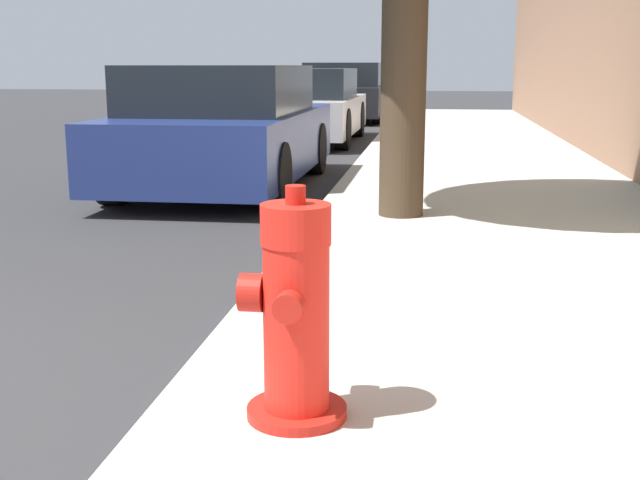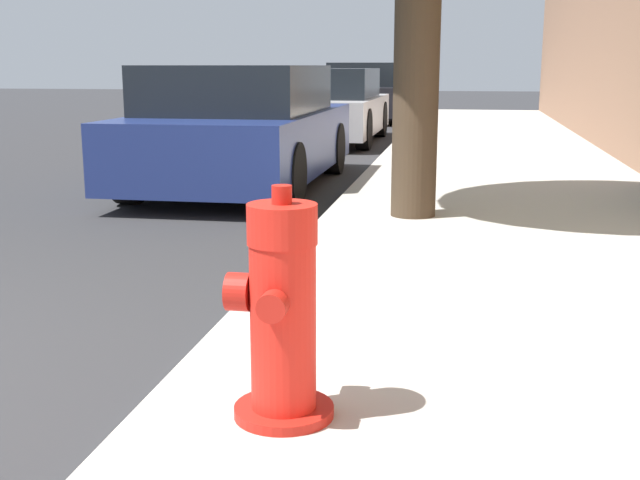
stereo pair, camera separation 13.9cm
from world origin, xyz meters
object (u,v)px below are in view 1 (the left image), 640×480
at_px(fire_hydrant, 295,315).
at_px(parked_car_mid, 301,106).
at_px(parked_car_far, 346,93).
at_px(parked_car_near, 225,129).

xyz_separation_m(fire_hydrant, parked_car_mid, (-1.80, 11.02, 0.14)).
relative_size(parked_car_mid, parked_car_far, 0.89).
distance_m(fire_hydrant, parked_car_near, 6.03).
xyz_separation_m(fire_hydrant, parked_car_near, (-1.75, 5.77, 0.15)).
height_order(parked_car_near, parked_car_far, parked_car_far).
bearing_deg(fire_hydrant, parked_car_far, 95.65).
relative_size(parked_car_near, parked_car_mid, 1.01).
bearing_deg(parked_car_near, fire_hydrant, -73.17).
relative_size(fire_hydrant, parked_car_mid, 0.20).
xyz_separation_m(fire_hydrant, parked_car_far, (-1.66, 16.80, 0.18)).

